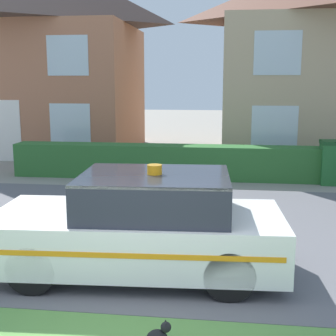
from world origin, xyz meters
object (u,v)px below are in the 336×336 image
Objects in this scene: cat at (159,336)px; house_right at (325,58)px; house_left at (44,54)px; police_car at (142,226)px; wheelie_bin at (332,162)px.

house_right is at bearing 57.84° from cat.
cat is at bearing -107.25° from house_right.
cat is at bearing -64.49° from house_left.
wheelie_bin is at bearing -124.69° from police_car.
house_left is at bearing 177.48° from house_right.
house_left reaches higher than cat.
house_right is at bearing -2.52° from house_left.
house_left is (-6.48, 13.58, 3.67)m from cat.
house_left is at bearing -65.84° from police_car.
house_left reaches higher than police_car.
house_right is 5.65m from wheelie_bin.
police_car is at bearing 90.37° from cat.
wheelie_bin is at bearing 52.37° from cat.
house_left is 6.24× the size of wheelie_bin.
house_left reaches higher than wheelie_bin.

